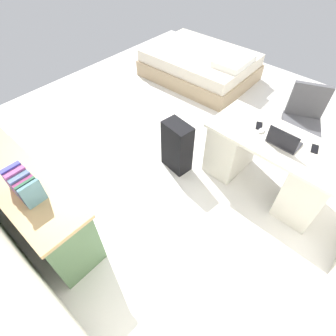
{
  "coord_description": "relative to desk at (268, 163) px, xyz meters",
  "views": [
    {
      "loc": [
        -1.68,
        2.31,
        2.61
      ],
      "look_at": [
        -0.46,
        0.95,
        0.6
      ],
      "focal_mm": 28.59,
      "sensor_mm": 36.0,
      "label": 1
    }
  ],
  "objects": [
    {
      "name": "bed",
      "position": [
        2.17,
        -1.58,
        -0.15
      ],
      "size": [
        1.94,
        1.46,
        0.58
      ],
      "color": "tan",
      "rests_on": "ground_plane"
    },
    {
      "name": "computer_mouse",
      "position": [
        0.19,
        0.0,
        0.37
      ],
      "size": [
        0.06,
        0.1,
        0.03
      ],
      "primitive_type": "ellipsoid",
      "rotation": [
        0.0,
        0.0,
        -0.02
      ],
      "color": "white",
      "rests_on": "desk"
    },
    {
      "name": "book_row",
      "position": [
        1.28,
        2.09,
        0.48
      ],
      "size": [
        0.36,
        0.17,
        0.24
      ],
      "color": "#5A8898",
      "rests_on": "credenza"
    },
    {
      "name": "credenza",
      "position": [
        1.57,
        2.09,
        -0.01
      ],
      "size": [
        1.8,
        0.48,
        0.77
      ],
      "color": "#4C6B47",
      "rests_on": "ground_plane"
    },
    {
      "name": "office_chair",
      "position": [
        0.01,
        -0.84,
        0.03
      ],
      "size": [
        0.6,
        0.6,
        0.94
      ],
      "color": "black",
      "rests_on": "ground_plane"
    },
    {
      "name": "cell_phone_near_laptop",
      "position": [
        -0.34,
        -0.11,
        0.36
      ],
      "size": [
        0.1,
        0.15,
        0.01
      ],
      "primitive_type": "cube",
      "rotation": [
        0.0,
        0.0,
        0.27
      ],
      "color": "black",
      "rests_on": "desk"
    },
    {
      "name": "desk",
      "position": [
        0.0,
        0.0,
        0.0
      ],
      "size": [
        1.46,
        0.69,
        0.75
      ],
      "color": "silver",
      "rests_on": "ground_plane"
    },
    {
      "name": "suitcase_black",
      "position": [
        0.99,
        0.45,
        -0.05
      ],
      "size": [
        0.39,
        0.26,
        0.68
      ],
      "primitive_type": "cube",
      "rotation": [
        0.0,
        0.0,
        -0.13
      ],
      "color": "black",
      "rests_on": "ground_plane"
    },
    {
      "name": "cell_phone_by_mouse",
      "position": [
        0.26,
        -0.06,
        0.36
      ],
      "size": [
        0.12,
        0.15,
        0.01
      ],
      "primitive_type": "cube",
      "rotation": [
        0.0,
        0.0,
        0.43
      ],
      "color": "black",
      "rests_on": "desk"
    },
    {
      "name": "ground_plane",
      "position": [
        1.13,
        0.01,
        -0.39
      ],
      "size": [
        5.92,
        5.92,
        0.0
      ],
      "primitive_type": "plane",
      "color": "silver"
    },
    {
      "name": "laptop",
      "position": [
        -0.07,
        0.05,
        0.41
      ],
      "size": [
        0.32,
        0.23,
        0.21
      ],
      "color": "#333338",
      "rests_on": "desk"
    }
  ]
}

